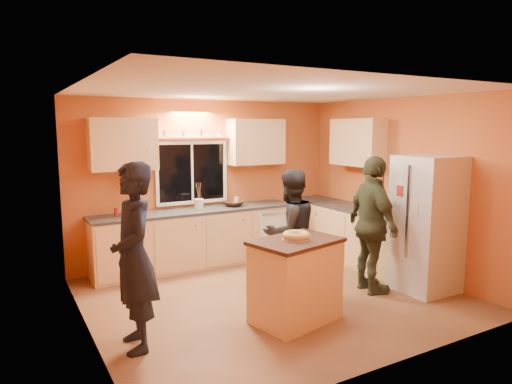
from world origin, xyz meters
TOP-DOWN VIEW (x-y plane):
  - ground at (0.00, 0.00)m, footprint 4.50×4.50m
  - room_shell at (0.12, 0.41)m, footprint 4.54×4.04m
  - back_counter at (0.01, 1.70)m, footprint 4.23×0.62m
  - right_counter at (1.95, 0.50)m, footprint 0.62×1.84m
  - refrigerator at (1.89, -0.80)m, footprint 0.72×0.70m
  - island at (-0.18, -0.77)m, footprint 1.09×0.86m
  - bundt_pastry at (-0.18, -0.77)m, footprint 0.31×0.31m
  - person_left at (-1.90, -0.51)m, footprint 0.48×0.70m
  - person_center at (0.26, 0.01)m, footprint 0.83×0.67m
  - person_right at (1.22, -0.50)m, footprint 0.67×1.13m
  - mixing_bowl at (0.30, 1.70)m, footprint 0.43×0.43m
  - utensil_crock at (-0.31, 1.68)m, footprint 0.14×0.14m
  - potted_plant at (1.92, 0.50)m, footprint 0.32×0.30m
  - red_box at (2.01, 0.37)m, footprint 0.17×0.14m

SIDE VIEW (x-z plane):
  - ground at x=0.00m, z-range 0.00..0.00m
  - back_counter at x=0.01m, z-range 0.00..0.90m
  - right_counter at x=1.95m, z-range 0.00..0.90m
  - island at x=-0.18m, z-range 0.01..0.94m
  - person_center at x=0.26m, z-range 0.00..1.63m
  - refrigerator at x=1.89m, z-range 0.00..1.80m
  - person_right at x=1.22m, z-range 0.00..1.80m
  - person_left at x=-1.90m, z-range 0.00..1.84m
  - red_box at x=2.01m, z-range 0.90..0.97m
  - mixing_bowl at x=0.30m, z-range 0.90..0.98m
  - bundt_pastry at x=-0.18m, z-range 0.94..1.03m
  - utensil_crock at x=-0.31m, z-range 0.90..1.07m
  - potted_plant at x=1.92m, z-range 0.90..1.20m
  - room_shell at x=0.12m, z-range 0.31..2.92m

